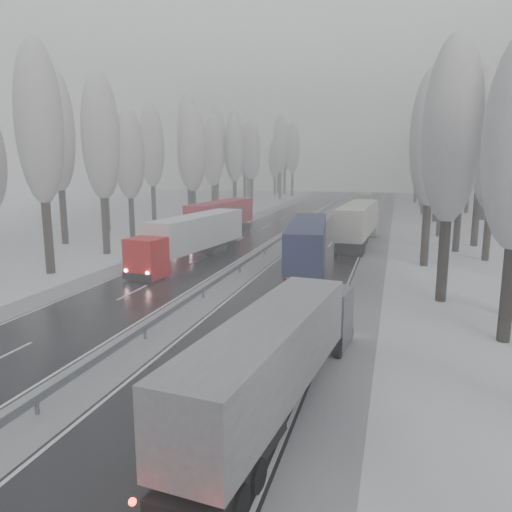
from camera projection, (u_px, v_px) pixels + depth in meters
The scene contains 59 objects.
ground at pixel (101, 371), 21.61m from camera, with size 260.00×260.00×0.00m, color silver.
carriageway_right at pixel (322, 254), 48.57m from camera, with size 7.50×200.00×0.03m, color black.
carriageway_left at pixel (221, 249), 51.37m from camera, with size 7.50×200.00×0.03m, color black.
median_slush at pixel (270, 251), 49.97m from camera, with size 3.00×200.00×0.04m, color #93969B.
shoulder_right at pixel (374, 257), 47.24m from camera, with size 2.40×200.00×0.04m, color #93969B.
shoulder_left at pixel (177, 247), 52.69m from camera, with size 2.40×200.00×0.04m, color #93969B.
median_guardrail at pixel (270, 246), 49.84m from camera, with size 0.12×200.00×0.76m.
tree_16 at pixel (452, 132), 30.40m from camera, with size 3.60×3.60×16.53m.
tree_18 at pixel (432, 139), 41.28m from camera, with size 3.60×3.60×16.58m.
tree_19 at pixel (494, 155), 43.83m from camera, with size 3.60×3.60×14.57m.
tree_20 at pixel (463, 148), 48.17m from camera, with size 3.60×3.60×15.71m.
tree_21 at pixel (483, 130), 51.00m from camera, with size 3.60×3.60×18.62m.
tree_22 at pixel (444, 149), 58.25m from camera, with size 3.60×3.60×15.86m.
tree_23 at pixel (496, 162), 60.63m from camera, with size 3.60×3.60×13.55m.
tree_24 at pixel (450, 126), 62.58m from camera, with size 3.60×3.60×20.49m.
tree_25 at pixel (503, 133), 64.64m from camera, with size 3.60×3.60×19.44m.
tree_26 at pixel (440, 139), 72.56m from camera, with size 3.60×3.60×18.78m.
tree_27 at pixel (488, 144), 74.57m from camera, with size 3.60×3.60×17.62m.
tree_28 at pixel (427, 138), 82.89m from camera, with size 3.60×3.60×19.62m.
tree_29 at pixel (471, 144), 84.88m from camera, with size 3.60×3.60×18.11m.
tree_30 at pixel (425, 147), 92.25m from camera, with size 3.60×3.60×17.86m.
tree_31 at pixel (457, 144), 94.37m from camera, with size 3.60×3.60×18.58m.
tree_32 at pixel (424, 149), 99.40m from camera, with size 3.60×3.60×17.33m.
tree_33 at pixel (438, 159), 102.70m from camera, with size 3.60×3.60×14.33m.
tree_34 at pixel (418, 149), 106.31m from camera, with size 3.60×3.60×17.63m.
tree_35 at pixel (462, 147), 107.56m from camera, with size 3.60×3.60×18.25m.
tree_36 at pixel (423, 143), 114.96m from camera, with size 3.60×3.60×20.23m.
tree_37 at pixel (452, 154), 117.34m from camera, with size 3.60×3.60×16.37m.
tree_38 at pixel (428, 150), 124.76m from camera, with size 3.60×3.60×17.97m.
tree_39 at pixel (438, 155), 128.01m from camera, with size 3.60×3.60×16.19m.
tree_56 at pixel (39, 124), 38.18m from camera, with size 3.60×3.60×18.12m.
tree_58 at pixel (100, 137), 46.78m from camera, with size 3.60×3.60×17.21m.
tree_59 at pixel (58, 133), 52.47m from camera, with size 3.60×3.60×18.41m.
tree_60 at pixel (129, 155), 56.87m from camera, with size 3.60×3.60×14.84m.
tree_61 at pixel (104, 160), 62.30m from camera, with size 3.60×3.60×13.95m.
tree_62 at pixel (192, 150), 64.72m from camera, with size 3.60×3.60×16.04m.
tree_63 at pixel (152, 147), 70.51m from camera, with size 3.60×3.60×16.88m.
tree_64 at pixel (189, 154), 74.44m from camera, with size 3.60×3.60×15.42m.
tree_65 at pixel (188, 137), 78.21m from camera, with size 3.60×3.60×19.48m.
tree_66 at pixel (213, 155), 83.54m from camera, with size 3.60×3.60×15.23m.
tree_67 at pixel (213, 149), 87.46m from camera, with size 3.60×3.60×17.09m.
tree_68 at pixel (234, 151), 89.34m from camera, with size 3.60×3.60×16.65m.
tree_69 at pixel (216, 142), 94.09m from camera, with size 3.60×3.60×19.35m.
tree_70 at pixel (251, 150), 98.75m from camera, with size 3.60×3.60×17.09m.
tree_71 at pixel (235, 143), 103.50m from camera, with size 3.60×3.60×19.61m.
tree_72 at pixel (252, 157), 108.51m from camera, with size 3.60×3.60×15.11m.
tree_73 at pixel (245, 151), 112.81m from camera, with size 3.60×3.60×17.22m.
tree_74 at pixel (280, 145), 117.14m from camera, with size 3.60×3.60×19.68m.
tree_75 at pixel (248, 148), 123.48m from camera, with size 3.60×3.60×18.60m.
tree_76 at pixel (293, 149), 125.87m from camera, with size 3.60×3.60×18.55m.
tree_77 at pixel (275, 159), 131.66m from camera, with size 3.60×3.60×14.32m.
tree_78 at pixel (285, 147), 132.92m from camera, with size 3.60×3.60×19.55m.
tree_79 at pixel (278, 153), 137.74m from camera, with size 3.60×3.60×17.07m.
truck_grey_tarp at pixel (280, 351), 18.00m from camera, with size 3.88×14.90×3.79m.
truck_blue_box at pixel (308, 242), 40.03m from camera, with size 4.65×16.82×4.28m.
truck_cream_box at pixel (359, 221), 53.50m from camera, with size 3.70×17.57×4.48m.
box_truck_distant at pixel (366, 200), 96.74m from camera, with size 2.59×7.49×2.76m.
truck_red_white at pixel (192, 236), 43.92m from camera, with size 4.66×16.41×4.17m.
truck_red_red at pixel (217, 217), 58.25m from camera, with size 4.32×16.59×4.22m.
Camera 1 is at (11.99, -17.70, 8.96)m, focal length 35.00 mm.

